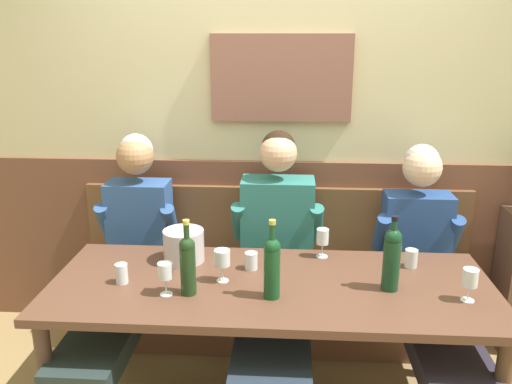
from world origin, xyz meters
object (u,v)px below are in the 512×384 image
at_px(wine_bottle_clear_water, 392,257).
at_px(wall_bench, 274,298).
at_px(person_left_seat, 125,264).
at_px(wine_bottle_green_tall, 188,263).
at_px(wine_glass_by_bottle, 165,272).
at_px(person_center_right_seat, 429,277).
at_px(wine_bottle_amber_mid, 272,265).
at_px(wine_glass_mid_left, 323,238).
at_px(wine_glass_center_front, 470,279).
at_px(water_tumbler_right, 122,274).
at_px(water_tumbler_left, 411,258).
at_px(dining_table, 271,298).
at_px(water_tumbler_center, 251,261).
at_px(person_center_left_seat, 276,267).
at_px(ice_bucket, 184,246).
at_px(wine_glass_near_bucket, 222,259).

bearing_deg(wine_bottle_clear_water, wall_bench, 127.91).
relative_size(person_left_seat, wine_bottle_clear_water, 3.66).
relative_size(wine_bottle_green_tall, wine_glass_by_bottle, 2.28).
bearing_deg(wine_bottle_clear_water, person_left_seat, 165.26).
bearing_deg(person_center_right_seat, wine_bottle_amber_mid, -150.86).
bearing_deg(wine_glass_mid_left, wine_glass_center_front, -35.21).
xyz_separation_m(person_left_seat, wine_bottle_green_tall, (0.44, -0.46, 0.23)).
height_order(wine_bottle_green_tall, wine_glass_by_bottle, wine_bottle_green_tall).
relative_size(person_left_seat, water_tumbler_right, 13.54).
relative_size(wine_glass_mid_left, water_tumbler_left, 1.68).
height_order(dining_table, person_center_right_seat, person_center_right_seat).
bearing_deg(water_tumbler_center, person_left_seat, 165.36).
relative_size(wine_bottle_amber_mid, water_tumbler_left, 3.97).
bearing_deg(wine_bottle_green_tall, person_center_left_seat, 50.99).
distance_m(person_center_left_seat, ice_bucket, 0.51).
height_order(dining_table, wine_bottle_clear_water, wine_bottle_clear_water).
distance_m(dining_table, wine_glass_mid_left, 0.45).
height_order(wall_bench, wine_glass_by_bottle, wall_bench).
xyz_separation_m(wall_bench, wine_bottle_amber_mid, (0.01, -0.81, 0.59)).
xyz_separation_m(person_center_right_seat, wine_bottle_amber_mid, (-0.81, -0.45, 0.25)).
bearing_deg(ice_bucket, wine_glass_by_bottle, -91.36).
bearing_deg(water_tumbler_center, wine_glass_mid_left, 25.41).
bearing_deg(wine_glass_near_bucket, wine_bottle_amber_mid, -30.51).
bearing_deg(wine_glass_by_bottle, wall_bench, 60.47).
relative_size(wine_glass_center_front, water_tumbler_center, 1.76).
xyz_separation_m(dining_table, person_center_left_seat, (0.01, 0.34, 0.00)).
height_order(wine_glass_by_bottle, water_tumbler_left, wine_glass_by_bottle).
xyz_separation_m(wall_bench, person_center_left_seat, (0.01, -0.33, 0.37)).
relative_size(person_center_right_seat, wine_glass_near_bucket, 7.93).
bearing_deg(wine_bottle_amber_mid, water_tumbler_right, 172.67).
relative_size(person_center_right_seat, water_tumbler_center, 14.57).
height_order(person_left_seat, water_tumbler_left, person_left_seat).
height_order(person_left_seat, person_center_right_seat, person_left_seat).
bearing_deg(person_center_left_seat, wine_glass_by_bottle, -134.53).
bearing_deg(water_tumbler_right, person_center_left_seat, 28.41).
bearing_deg(ice_bucket, person_left_seat, 163.11).
bearing_deg(wine_bottle_green_tall, water_tumbler_center, 46.37).
bearing_deg(wine_glass_near_bucket, person_left_seat, 150.56).
bearing_deg(water_tumbler_center, wine_glass_center_front, -15.05).
xyz_separation_m(person_center_right_seat, wine_glass_center_front, (0.05, -0.43, 0.21)).
height_order(wine_glass_center_front, water_tumbler_right, wine_glass_center_front).
relative_size(person_left_seat, person_center_left_seat, 0.98).
bearing_deg(wine_glass_near_bucket, person_center_left_seat, 54.20).
bearing_deg(dining_table, wall_bench, 90.00).
distance_m(wine_glass_near_bucket, water_tumbler_center, 0.20).
relative_size(dining_table, wine_glass_by_bottle, 13.49).
bearing_deg(wine_bottle_green_tall, person_left_seat, 134.00).
bearing_deg(person_left_seat, wine_glass_by_bottle, -54.20).
relative_size(wall_bench, dining_table, 1.14).
height_order(dining_table, person_center_left_seat, person_center_left_seat).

